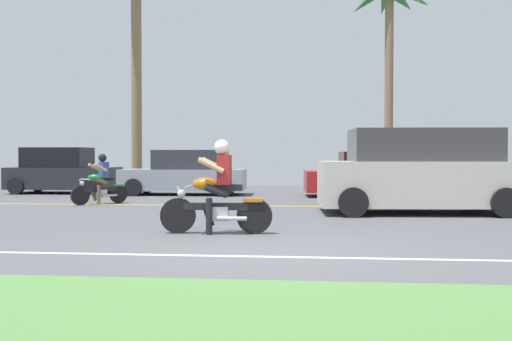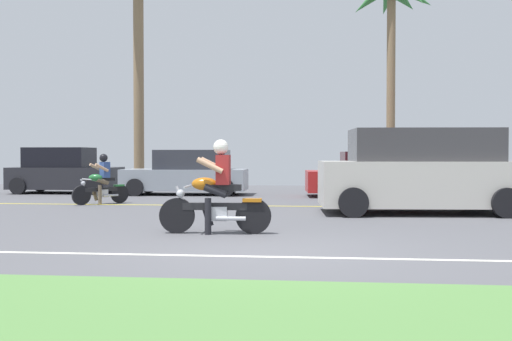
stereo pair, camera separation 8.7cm
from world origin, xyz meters
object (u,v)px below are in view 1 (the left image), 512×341
object	(u,v)px
motorcyclist	(217,194)
motorcyclist_distant	(100,183)
suv_nearby	(420,172)
parked_car_0	(62,172)
palm_tree_0	(390,9)
parked_car_2	(374,175)
palm_tree_2	(137,0)
parked_car_1	(186,174)

from	to	relation	value
motorcyclist	motorcyclist_distant	bearing A→B (deg)	125.41
suv_nearby	parked_car_0	distance (m)	12.65
parked_car_0	palm_tree_0	bearing A→B (deg)	12.35
parked_car_2	parked_car_0	bearing A→B (deg)	176.55
palm_tree_2	parked_car_2	bearing A→B (deg)	-26.15
parked_car_1	motorcyclist_distant	distance (m)	4.31
motorcyclist	parked_car_1	distance (m)	10.22
motorcyclist	parked_car_2	xyz separation A→B (m)	(3.43, 9.59, -0.00)
motorcyclist_distant	palm_tree_2	bearing A→B (deg)	99.76
parked_car_0	motorcyclist_distant	bearing A→B (deg)	-56.28
parked_car_1	palm_tree_2	bearing A→B (deg)	124.72
palm_tree_0	motorcyclist	bearing A→B (deg)	-108.46
parked_car_2	suv_nearby	bearing A→B (deg)	-84.31
parked_car_1	parked_car_2	world-z (taller)	parked_car_1
parked_car_0	parked_car_2	distance (m)	10.53
parked_car_0	palm_tree_0	distance (m)	12.99
suv_nearby	palm_tree_0	world-z (taller)	palm_tree_0
parked_car_0	parked_car_2	world-z (taller)	parked_car_0
suv_nearby	palm_tree_2	distance (m)	15.23
palm_tree_0	parked_car_2	bearing A→B (deg)	-104.52
parked_car_1	palm_tree_2	distance (m)	8.45
parked_car_1	motorcyclist_distant	size ratio (longest dim) A/B	3.02
parked_car_0	parked_car_2	xyz separation A→B (m)	(10.51, -0.63, -0.06)
palm_tree_0	motorcyclist_distant	size ratio (longest dim) A/B	5.78
motorcyclist_distant	parked_car_0	bearing A→B (deg)	123.72
suv_nearby	parked_car_1	bearing A→B (deg)	139.03
palm_tree_0	motorcyclist_distant	xyz separation A→B (m)	(-8.37, -6.89, -6.04)
parked_car_2	parked_car_1	bearing A→B (deg)	177.43
suv_nearby	parked_car_1	world-z (taller)	suv_nearby
motorcyclist	parked_car_0	bearing A→B (deg)	124.69
motorcyclist	palm_tree_2	distance (m)	16.52
parked_car_0	parked_car_1	world-z (taller)	parked_car_0
suv_nearby	palm_tree_2	size ratio (longest dim) A/B	0.52
motorcyclist_distant	parked_car_2	bearing A→B (deg)	26.53
parked_car_0	suv_nearby	bearing A→B (deg)	-29.05
motorcyclist	parked_car_0	distance (m)	12.43
parked_car_1	palm_tree_0	distance (m)	9.53
motorcyclist	parked_car_0	xyz separation A→B (m)	(-7.07, 10.22, 0.06)
parked_car_0	parked_car_2	size ratio (longest dim) A/B	0.84
motorcyclist	palm_tree_0	distance (m)	14.64
suv_nearby	palm_tree_0	bearing A→B (deg)	88.30
motorcyclist	suv_nearby	distance (m)	5.71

